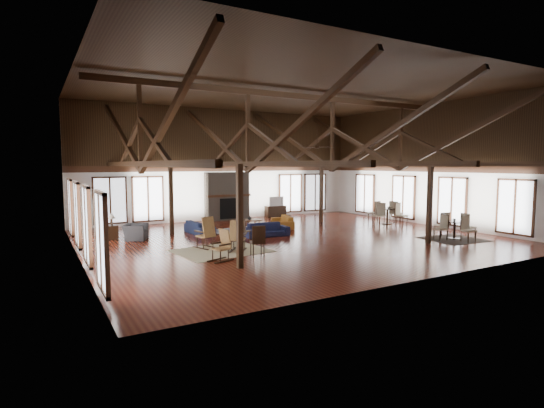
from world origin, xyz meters
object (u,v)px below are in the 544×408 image
sofa_navy_left (200,227)px  armchair (135,232)px  sofa_navy_front (266,230)px  tv_console (275,211)px  coffee_table (247,221)px  cafe_table_near (455,227)px  cafe_table_far (387,213)px  sofa_orange (282,222)px

sofa_navy_left → armchair: armchair is taller
sofa_navy_front → armchair: bearing=163.2°
tv_console → sofa_navy_left: bearing=-148.0°
sofa_navy_front → coffee_table: 1.87m
coffee_table → cafe_table_near: cafe_table_near is taller
coffee_table → cafe_table_near: (6.37, -6.19, 0.07)m
sofa_navy_left → cafe_table_far: cafe_table_far is taller
sofa_navy_front → coffee_table: (-0.01, 1.87, 0.15)m
tv_console → cafe_table_near: bearing=-75.7°
sofa_navy_left → coffee_table: bearing=-99.6°
sofa_navy_front → sofa_orange: bearing=48.3°
armchair → coffee_table: bearing=-63.9°
coffee_table → tv_console: tv_console is taller
cafe_table_near → armchair: bearing=151.4°
tv_console → armchair: bearing=-155.9°
cafe_table_far → sofa_orange: bearing=163.0°
cafe_table_near → coffee_table: bearing=135.8°
armchair → cafe_table_far: (12.16, -1.62, 0.24)m
cafe_table_far → tv_console: bearing=121.4°
coffee_table → tv_console: 5.46m
armchair → cafe_table_near: (11.35, -6.20, 0.19)m
coffee_table → cafe_table_far: (7.17, -1.61, 0.12)m
coffee_table → armchair: (-4.98, 0.01, -0.12)m
sofa_orange → cafe_table_near: size_ratio=0.95×
sofa_navy_front → cafe_table_far: size_ratio=0.88×
sofa_orange → cafe_table_near: bearing=52.3°
sofa_orange → coffee_table: (-1.91, 0.01, 0.16)m
sofa_navy_front → cafe_table_near: (6.36, -4.32, 0.23)m
sofa_orange → tv_console: 4.37m
sofa_navy_front → cafe_table_near: bearing=-30.4°
sofa_navy_left → armchair: size_ratio=1.91×
coffee_table → sofa_navy_front: bearing=-84.9°
sofa_navy_front → cafe_table_far: 7.17m
sofa_orange → sofa_navy_front: bearing=-29.0°
coffee_table → armchair: armchair is taller
sofa_orange → tv_console: size_ratio=1.54×
sofa_orange → armchair: 6.89m
sofa_navy_left → cafe_table_near: size_ratio=0.94×
sofa_navy_left → cafe_table_far: 9.56m
sofa_navy_front → armchair: (-4.99, 1.88, 0.04)m
sofa_orange → cafe_table_near: 7.63m
cafe_table_far → sofa_navy_left: bearing=169.0°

